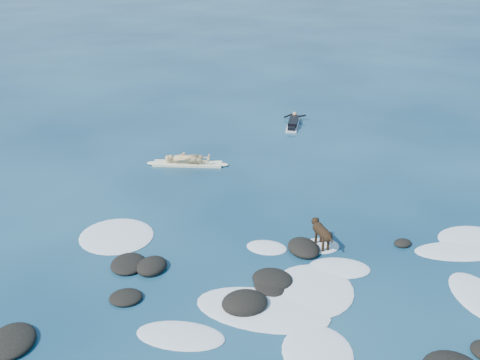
{
  "coord_description": "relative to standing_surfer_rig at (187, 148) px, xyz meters",
  "views": [
    {
      "loc": [
        -1.7,
        -12.33,
        8.55
      ],
      "look_at": [
        -0.87,
        4.0,
        0.9
      ],
      "focal_mm": 40.0,
      "sensor_mm": 36.0,
      "label": 1
    }
  ],
  "objects": [
    {
      "name": "ground",
      "position": [
        2.81,
        -7.45,
        -0.75
      ],
      "size": [
        160.0,
        160.0,
        0.0
      ],
      "primitive_type": "plane",
      "color": "#0A2642",
      "rests_on": "ground"
    },
    {
      "name": "reef_rocks",
      "position": [
        3.34,
        -10.03,
        -0.65
      ],
      "size": [
        14.61,
        6.99,
        0.49
      ],
      "color": "black",
      "rests_on": "ground"
    },
    {
      "name": "breaking_foam",
      "position": [
        4.42,
        -8.12,
        -0.74
      ],
      "size": [
        14.36,
        7.63,
        0.12
      ],
      "color": "white",
      "rests_on": "ground"
    },
    {
      "name": "standing_surfer_rig",
      "position": [
        0.0,
        0.0,
        0.0
      ],
      "size": [
        3.32,
        0.86,
        1.89
      ],
      "rotation": [
        0.0,
        0.0,
        -0.11
      ],
      "color": "#FBF7C9",
      "rests_on": "ground"
    },
    {
      "name": "paddling_surfer_rig",
      "position": [
        4.92,
        4.59,
        -0.6
      ],
      "size": [
        1.25,
        2.5,
        0.43
      ],
      "rotation": [
        0.0,
        0.0,
        1.34
      ],
      "color": "white",
      "rests_on": "ground"
    },
    {
      "name": "dog",
      "position": [
        4.19,
        -6.35,
        -0.21
      ],
      "size": [
        0.56,
        1.24,
        0.81
      ],
      "rotation": [
        0.0,
        0.0,
        1.87
      ],
      "color": "black",
      "rests_on": "ground"
    }
  ]
}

